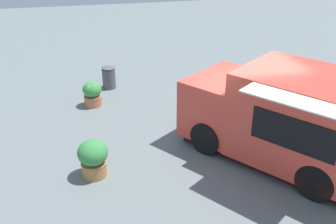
{
  "coord_description": "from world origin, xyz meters",
  "views": [
    {
      "loc": [
        3.85,
        8.66,
        5.44
      ],
      "look_at": [
        1.73,
        -0.68,
        0.72
      ],
      "focal_mm": 41.93,
      "sensor_mm": 36.0,
      "label": 1
    }
  ],
  "objects": [
    {
      "name": "ground_plane",
      "position": [
        0.0,
        0.0,
        0.0
      ],
      "size": [
        40.0,
        40.0,
        0.0
      ],
      "primitive_type": "plane",
      "color": "slate"
    },
    {
      "name": "plaza_bench",
      "position": [
        -3.13,
        -3.98,
        0.36
      ],
      "size": [
        1.83,
        1.13,
        0.47
      ],
      "color": "brown",
      "rests_on": "ground_plane"
    },
    {
      "name": "trash_bin",
      "position": [
        3.02,
        -4.48,
        0.41
      ],
      "size": [
        0.47,
        0.47,
        0.8
      ],
      "color": "#504C58",
      "rests_on": "ground_plane"
    },
    {
      "name": "planter_flowering_near",
      "position": [
        3.66,
        -3.11,
        0.43
      ],
      "size": [
        0.61,
        0.61,
        0.82
      ],
      "color": "#BE6A50",
      "rests_on": "ground_plane"
    },
    {
      "name": "planter_flowering_far",
      "position": [
        3.84,
        0.82,
        0.49
      ],
      "size": [
        0.71,
        0.71,
        0.93
      ],
      "color": "#B07644",
      "rests_on": "ground_plane"
    },
    {
      "name": "food_truck",
      "position": [
        -0.81,
        1.17,
        1.11
      ],
      "size": [
        4.66,
        5.21,
        2.35
      ],
      "color": "#D44235",
      "rests_on": "ground_plane"
    }
  ]
}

